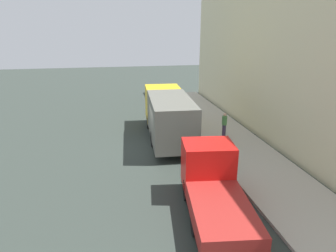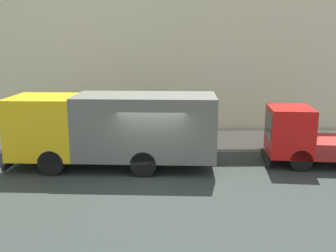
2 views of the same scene
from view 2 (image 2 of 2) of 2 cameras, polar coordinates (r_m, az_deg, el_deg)
ground at (r=14.94m, az=-2.38°, el=-7.25°), size 80.00×80.00×0.00m
sidewalk at (r=19.56m, az=-2.00°, el=-2.18°), size 3.73×30.00×0.14m
building_facade at (r=21.27m, az=-1.98°, el=13.41°), size 0.50×30.00×10.72m
large_utility_truck at (r=15.53m, az=-8.07°, el=-0.09°), size 2.85×8.31×2.97m
small_flatbed_truck at (r=16.98m, az=21.06°, el=-1.79°), size 2.67×5.60×2.40m
pedestrian_walking at (r=19.10m, az=-4.63°, el=0.26°), size 0.45×0.45×1.60m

